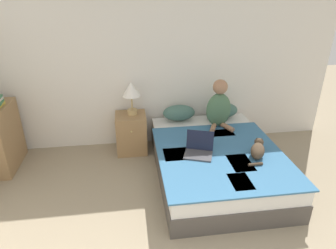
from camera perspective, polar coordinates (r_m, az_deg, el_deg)
name	(u,v)px	position (r m, az deg, el deg)	size (l,w,h in m)	color
wall_back	(155,64)	(4.54, -2.54, 11.42)	(5.58, 0.05, 2.55)	silver
bed	(215,161)	(4.05, 8.98, -6.90)	(1.56, 2.10, 0.45)	#4C4742
pillow_near	(179,113)	(4.58, 2.10, 2.26)	(0.49, 0.28, 0.24)	#42665B
pillow_far	(222,110)	(4.74, 10.23, 2.67)	(0.49, 0.28, 0.24)	#42665B
person_sitting	(219,106)	(4.36, 9.67, 3.41)	(0.37, 0.36, 0.70)	#476B4C
cat_tabby	(258,150)	(3.79, 16.73, -4.61)	(0.33, 0.42, 0.17)	#473828
laptop_open	(199,150)	(3.71, 5.89, -4.80)	(0.42, 0.40, 0.26)	#424247
nightstand	(131,133)	(4.58, -6.98, -1.62)	(0.45, 0.45, 0.60)	#937047
table_lamp	(131,92)	(4.36, -7.01, 6.24)	(0.27, 0.27, 0.49)	tan
bookshelf	(4,138)	(4.67, -28.76, -2.19)	(0.25, 0.76, 0.90)	#99754C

